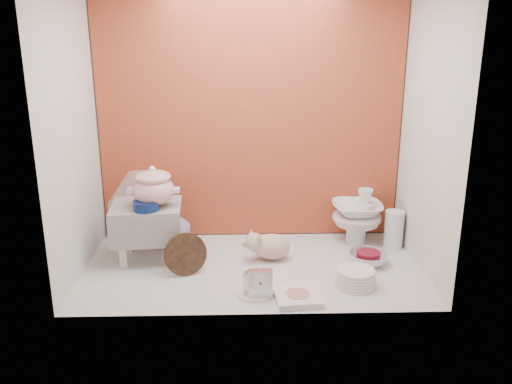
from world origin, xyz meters
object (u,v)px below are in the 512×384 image
Objects in this scene: soup_tureen at (153,186)px; porcelain_tower at (357,216)px; blue_white_vase at (172,225)px; crystal_bowl at (368,258)px; plush_pig at (272,246)px; dinner_plate_stack at (355,277)px; mantel_clock at (260,282)px; floral_platter at (139,207)px; step_stool at (148,232)px; gold_rim_teacup at (255,282)px.

porcelain_tower is (1.16, 0.23, -0.26)m from soup_tureen.
blue_white_vase reaches higher than crystal_bowl.
dinner_plate_stack is at bearing -28.83° from plush_pig.
blue_white_vase is at bearing 125.38° from mantel_clock.
dinner_plate_stack is 0.63× the size of porcelain_tower.
crystal_bowl is (1.30, -0.38, -0.18)m from floral_platter.
porcelain_tower is (-0.00, 0.32, 0.14)m from crystal_bowl.
soup_tureen is (0.05, -0.02, 0.27)m from step_stool.
dinner_plate_stack is (0.48, 0.12, -0.04)m from mantel_clock.
soup_tureen is 0.40m from blue_white_vase.
step_stool reaches higher than plush_pig.
crystal_bowl is (1.21, -0.11, -0.13)m from step_stool.
step_stool is at bearing -71.01° from floral_platter.
step_stool is 1.79× the size of crystal_bowl.
plush_pig is 1.27× the size of dinner_plate_stack.
porcelain_tower is at bearing 90.59° from crystal_bowl.
dinner_plate_stack is at bearing 8.63° from gold_rim_teacup.
porcelain_tower is at bearing 11.11° from soup_tureen.
mantel_clock is 0.92m from porcelain_tower.
soup_tureen is 2.07× the size of gold_rim_teacup.
gold_rim_teacup is 0.51m from dinner_plate_stack.
plush_pig is at bearing -1.12° from soup_tureen.
soup_tureen reaches higher than gold_rim_teacup.
plush_pig is 0.52m from dinner_plate_stack.
soup_tureen is 1.21m from porcelain_tower.
gold_rim_teacup is (0.54, -0.42, -0.37)m from soup_tureen.
dinner_plate_stack is (1.04, -0.34, -0.38)m from soup_tureen.
mantel_clock is 0.50× the size of porcelain_tower.
mantel_clock reaches higher than gold_rim_teacup.
dinner_plate_stack is at bearing -22.78° from step_stool.
blue_white_vase is (0.19, -0.05, -0.10)m from floral_platter.
porcelain_tower is at bearing 46.09° from gold_rim_teacup.
blue_white_vase is (0.10, 0.22, -0.04)m from step_stool.
crystal_bowl is at bearing -89.41° from porcelain_tower.
mantel_clock is at bearing -42.56° from step_stool.
porcelain_tower reaches higher than blue_white_vase.
dinner_plate_stack is at bearing -18.27° from soup_tureen.
mantel_clock reaches higher than crystal_bowl.
porcelain_tower is at bearing 78.21° from dinner_plate_stack.
step_stool is at bearing -172.46° from plush_pig.
porcelain_tower reaches higher than plush_pig.
floral_platter is 3.44× the size of gold_rim_teacup.
floral_platter reaches higher than step_stool.
crystal_bowl is (1.11, -0.33, -0.08)m from blue_white_vase.
step_stool reaches higher than mantel_clock.
soup_tureen is 0.73m from plush_pig.
soup_tureen is 0.79× the size of porcelain_tower.
mantel_clock is 0.50m from dinner_plate_stack.
step_stool is at bearing 161.39° from dinner_plate_stack.
crystal_bowl is (0.63, 0.33, -0.03)m from gold_rim_teacup.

